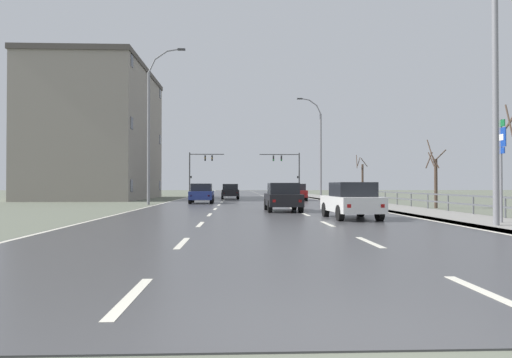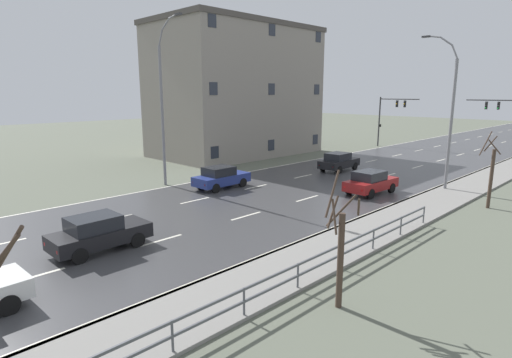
% 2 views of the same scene
% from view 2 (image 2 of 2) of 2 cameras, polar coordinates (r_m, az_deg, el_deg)
% --- Properties ---
extents(ground_plane, '(160.00, 160.00, 0.12)m').
position_cam_2_polar(ground_plane, '(39.07, 16.76, 1.45)').
color(ground_plane, '#5B6051').
extents(road_asphalt_strip, '(14.00, 120.00, 0.03)m').
position_cam_2_polar(road_asphalt_strip, '(49.84, 23.38, 3.22)').
color(road_asphalt_strip, '#3D3D3F').
rests_on(road_asphalt_strip, ground).
extents(guardrail, '(0.07, 27.82, 1.00)m').
position_cam_2_polar(guardrail, '(12.04, -6.27, -17.87)').
color(guardrail, '#515459').
rests_on(guardrail, ground).
extents(street_lamp_midground, '(2.56, 0.24, 10.50)m').
position_cam_2_polar(street_lamp_midground, '(31.01, 25.16, 7.93)').
color(street_lamp_midground, slate).
rests_on(street_lamp_midground, ground).
extents(street_lamp_left_bank, '(2.80, 0.24, 11.67)m').
position_cam_2_polar(street_lamp_left_bank, '(30.24, -12.70, 9.74)').
color(street_lamp_left_bank, slate).
rests_on(street_lamp_left_bank, ground).
extents(traffic_signal_right, '(5.85, 0.36, 6.14)m').
position_cam_2_polar(traffic_signal_right, '(49.47, 31.66, 7.35)').
color(traffic_signal_right, '#38383A').
rests_on(traffic_signal_right, ground).
extents(traffic_signal_left, '(5.03, 0.36, 6.13)m').
position_cam_2_polar(traffic_signal_left, '(53.94, 17.87, 8.70)').
color(traffic_signal_left, '#38383A').
rests_on(traffic_signal_left, ground).
extents(car_near_left, '(1.94, 4.16, 1.57)m').
position_cam_2_polar(car_near_left, '(36.46, 11.37, 2.39)').
color(car_near_left, black).
rests_on(car_near_left, ground).
extents(car_far_left, '(1.88, 4.12, 1.57)m').
position_cam_2_polar(car_far_left, '(29.20, -4.87, 0.26)').
color(car_far_left, navy).
rests_on(car_far_left, ground).
extents(car_distant, '(1.89, 4.12, 1.57)m').
position_cam_2_polar(car_distant, '(18.96, -20.91, -6.94)').
color(car_distant, black).
rests_on(car_distant, ground).
extents(car_mid_centre, '(1.99, 4.18, 1.57)m').
position_cam_2_polar(car_mid_centre, '(28.59, 15.55, -0.39)').
color(car_mid_centre, maroon).
rests_on(car_mid_centre, ground).
extents(brick_building, '(10.57, 17.58, 13.69)m').
position_cam_2_polar(brick_building, '(45.61, -2.73, 12.10)').
color(brick_building, gray).
rests_on(brick_building, ground).
extents(bare_tree_mid, '(1.29, 1.14, 4.34)m').
position_cam_2_polar(bare_tree_mid, '(13.18, 11.56, -9.67)').
color(bare_tree_mid, '#423328').
rests_on(bare_tree_mid, ground).
extents(bare_tree_far, '(1.11, 1.13, 4.45)m').
position_cam_2_polar(bare_tree_far, '(27.51, 29.71, 0.50)').
color(bare_tree_far, '#423328').
rests_on(bare_tree_far, ground).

